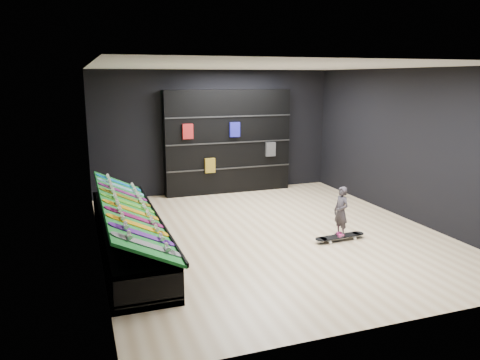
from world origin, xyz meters
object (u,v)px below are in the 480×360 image
object	(u,v)px
display_rack	(128,235)
floor_skateboard	(340,238)
child	(341,221)
back_shelving	(228,142)

from	to	relation	value
display_rack	floor_skateboard	bearing A→B (deg)	-12.47
display_rack	child	bearing A→B (deg)	-12.47
floor_skateboard	child	world-z (taller)	child
floor_skateboard	child	distance (m)	0.31
display_rack	back_shelving	world-z (taller)	back_shelving
floor_skateboard	child	size ratio (longest dim) A/B	1.84
back_shelving	child	bearing A→B (deg)	-79.78
back_shelving	floor_skateboard	world-z (taller)	back_shelving
child	display_rack	bearing A→B (deg)	-109.45
display_rack	child	size ratio (longest dim) A/B	8.46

